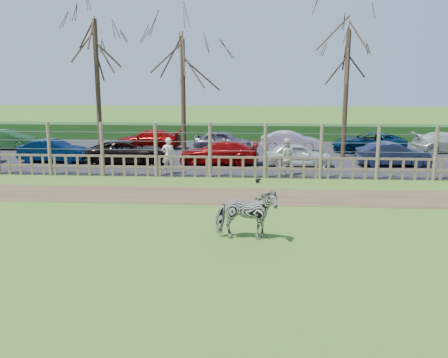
# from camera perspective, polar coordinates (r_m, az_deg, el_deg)

# --- Properties ---
(ground) EXTENTS (120.00, 120.00, 0.00)m
(ground) POSITION_cam_1_polar(r_m,az_deg,el_deg) (15.22, -4.41, -5.96)
(ground) COLOR olive
(ground) RESTS_ON ground
(dirt_strip) EXTENTS (34.00, 2.80, 0.01)m
(dirt_strip) POSITION_cam_1_polar(r_m,az_deg,el_deg) (19.52, -2.54, -1.89)
(dirt_strip) COLOR brown
(dirt_strip) RESTS_ON ground
(asphalt) EXTENTS (44.00, 13.00, 0.04)m
(asphalt) POSITION_cam_1_polar(r_m,az_deg,el_deg) (29.28, -0.40, 2.82)
(asphalt) COLOR #232326
(asphalt) RESTS_ON ground
(hedge) EXTENTS (46.00, 2.00, 1.10)m
(hedge) POSITION_cam_1_polar(r_m,az_deg,el_deg) (36.13, 0.41, 5.41)
(hedge) COLOR #1E4716
(hedge) RESTS_ON ground
(fence) EXTENTS (30.16, 0.16, 2.50)m
(fence) POSITION_cam_1_polar(r_m,az_deg,el_deg) (22.76, -1.60, 2.17)
(fence) COLOR brown
(fence) RESTS_ON ground
(tree_left) EXTENTS (4.80, 4.80, 7.88)m
(tree_left) POSITION_cam_1_polar(r_m,az_deg,el_deg) (28.20, -14.41, 13.52)
(tree_left) COLOR #3D2B1E
(tree_left) RESTS_ON ground
(tree_mid) EXTENTS (4.80, 4.80, 6.83)m
(tree_mid) POSITION_cam_1_polar(r_m,az_deg,el_deg) (28.13, -4.73, 12.32)
(tree_mid) COLOR #3D2B1E
(tree_mid) RESTS_ON ground
(tree_right) EXTENTS (4.80, 4.80, 7.35)m
(tree_right) POSITION_cam_1_polar(r_m,az_deg,el_deg) (28.75, 13.92, 12.75)
(tree_right) COLOR #3D2B1E
(tree_right) RESTS_ON ground
(zebra) EXTENTS (1.78, 0.82, 1.50)m
(zebra) POSITION_cam_1_polar(r_m,az_deg,el_deg) (14.23, 2.52, -4.06)
(zebra) COLOR gray
(zebra) RESTS_ON ground
(visitor_a) EXTENTS (0.66, 0.46, 1.72)m
(visitor_a) POSITION_cam_1_polar(r_m,az_deg,el_deg) (23.52, -6.37, 2.66)
(visitor_a) COLOR beige
(visitor_a) RESTS_ON asphalt
(visitor_b) EXTENTS (0.90, 0.74, 1.72)m
(visitor_b) POSITION_cam_1_polar(r_m,az_deg,el_deg) (23.26, 7.09, 2.54)
(visitor_b) COLOR beige
(visitor_b) RESTS_ON asphalt
(crow) EXTENTS (0.25, 0.19, 0.20)m
(crow) POSITION_cam_1_polar(r_m,az_deg,el_deg) (21.82, 3.87, -0.17)
(crow) COLOR black
(crow) RESTS_ON ground
(car_1) EXTENTS (3.70, 1.46, 1.20)m
(car_1) POSITION_cam_1_polar(r_m,az_deg,el_deg) (28.11, -18.90, 3.07)
(car_1) COLOR #03173E
(car_1) RESTS_ON asphalt
(car_2) EXTENTS (4.48, 2.36, 1.20)m
(car_2) POSITION_cam_1_polar(r_m,az_deg,el_deg) (26.64, -10.79, 3.04)
(car_2) COLOR black
(car_2) RESTS_ON asphalt
(car_3) EXTENTS (4.18, 1.81, 1.20)m
(car_3) POSITION_cam_1_polar(r_m,az_deg,el_deg) (26.03, -0.57, 3.05)
(car_3) COLOR maroon
(car_3) RESTS_ON asphalt
(car_4) EXTENTS (3.62, 1.68, 1.20)m
(car_4) POSITION_cam_1_polar(r_m,az_deg,el_deg) (25.58, 8.37, 2.76)
(car_4) COLOR silver
(car_4) RESTS_ON asphalt
(car_5) EXTENTS (3.69, 1.43, 1.20)m
(car_5) POSITION_cam_1_polar(r_m,az_deg,el_deg) (26.88, 18.78, 2.69)
(car_5) COLOR #1B2042
(car_5) RESTS_ON asphalt
(car_7) EXTENTS (3.70, 1.43, 1.20)m
(car_7) POSITION_cam_1_polar(r_m,az_deg,el_deg) (33.97, -23.56, 4.15)
(car_7) COLOR #235826
(car_7) RESTS_ON asphalt
(car_9) EXTENTS (4.23, 1.94, 1.20)m
(car_9) POSITION_cam_1_polar(r_m,az_deg,el_deg) (31.66, -8.64, 4.51)
(car_9) COLOR #800705
(car_9) RESTS_ON asphalt
(car_10) EXTENTS (3.64, 1.73, 1.20)m
(car_10) POSITION_cam_1_polar(r_m,az_deg,el_deg) (30.81, -0.15, 4.44)
(car_10) COLOR #595465
(car_10) RESTS_ON asphalt
(car_11) EXTENTS (3.69, 1.41, 1.20)m
(car_11) POSITION_cam_1_polar(r_m,az_deg,el_deg) (30.66, 7.64, 4.30)
(car_11) COLOR #C0AFC3
(car_11) RESTS_ON asphalt
(car_12) EXTENTS (4.52, 2.48, 1.20)m
(car_12) POSITION_cam_1_polar(r_m,az_deg,el_deg) (31.09, 16.20, 4.04)
(car_12) COLOR #05223E
(car_12) RESTS_ON asphalt
(car_13) EXTENTS (4.19, 1.83, 1.20)m
(car_13) POSITION_cam_1_polar(r_m,az_deg,el_deg) (32.75, 24.26, 3.83)
(car_13) COLOR silver
(car_13) RESTS_ON asphalt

